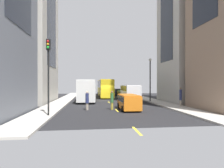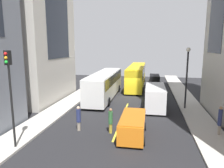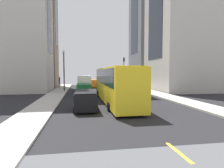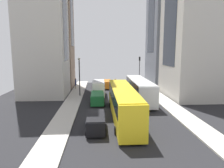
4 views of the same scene
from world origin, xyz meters
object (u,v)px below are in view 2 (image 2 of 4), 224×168
pedestrian_crossing_mid (111,120)px  streetcar_yellow (137,74)px  pedestrian_crossing_near (220,120)px  car_orange_1 (133,124)px  city_bus_white (105,83)px  traffic_light_near_corner (10,82)px  pedestrian_walking_far (79,118)px  car_black_2 (155,78)px  car_green_0 (155,90)px  delivery_van_white (155,96)px

pedestrian_crossing_mid → streetcar_yellow: bearing=-88.0°
pedestrian_crossing_near → car_orange_1: bearing=136.9°
city_bus_white → traffic_light_near_corner: traffic_light_near_corner is taller
pedestrian_walking_far → traffic_light_near_corner: size_ratio=0.32×
car_black_2 → pedestrian_crossing_near: (4.41, -22.75, 0.40)m
car_green_0 → pedestrian_crossing_mid: (-3.70, -12.94, 0.15)m
streetcar_yellow → delivery_van_white: size_ratio=2.81×
car_green_0 → pedestrian_walking_far: bearing=-116.2°
streetcar_yellow → car_orange_1: (1.05, -20.42, -1.17)m
streetcar_yellow → pedestrian_crossing_near: bearing=-68.7°
streetcar_yellow → delivery_van_white: bearing=-77.6°
streetcar_yellow → car_black_2: 4.83m
car_green_0 → city_bus_white: bearing=-166.9°
city_bus_white → car_green_0: city_bus_white is taller
car_orange_1 → pedestrian_walking_far: 4.42m
traffic_light_near_corner → car_orange_1: bearing=24.3°
car_orange_1 → pedestrian_crossing_near: (6.46, 1.18, 0.37)m
pedestrian_crossing_near → delivery_van_white: bearing=73.1°
pedestrian_crossing_near → pedestrian_walking_far: size_ratio=1.08×
delivery_van_white → pedestrian_crossing_near: (4.67, -6.28, -0.19)m
delivery_van_white → car_orange_1: (-1.79, -7.46, -0.56)m
streetcar_yellow → traffic_light_near_corner: bearing=-105.2°
city_bus_white → pedestrian_crossing_mid: bearing=-75.7°
car_black_2 → traffic_light_near_corner: size_ratio=0.69×
traffic_light_near_corner → car_black_2: bearing=70.7°
pedestrian_walking_far → traffic_light_near_corner: (-3.14, -3.74, 3.46)m
streetcar_yellow → traffic_light_near_corner: (-6.49, -23.83, 2.41)m
car_black_2 → delivery_van_white: bearing=-90.9°
car_green_0 → pedestrian_crossing_mid: 13.46m
pedestrian_crossing_mid → traffic_light_near_corner: (-5.79, -3.68, 3.45)m
city_bus_white → car_black_2: city_bus_white is taller
streetcar_yellow → pedestrian_crossing_mid: (-0.71, -20.14, -1.04)m
pedestrian_crossing_mid → traffic_light_near_corner: bearing=36.5°
car_green_0 → car_orange_1: bearing=-98.4°
city_bus_white → traffic_light_near_corner: size_ratio=2.01×
city_bus_white → car_orange_1: bearing=-68.2°
car_black_2 → pedestrian_walking_far: (-6.45, -23.59, 0.15)m
streetcar_yellow → car_orange_1: streetcar_yellow is taller
traffic_light_near_corner → pedestrian_crossing_near: bearing=18.1°
car_green_0 → pedestrian_crossing_near: size_ratio=2.16×
car_green_0 → pedestrian_crossing_mid: size_ratio=2.34×
delivery_van_white → pedestrian_walking_far: bearing=-131.0°
pedestrian_crossing_mid → traffic_light_near_corner: size_ratio=0.32×
traffic_light_near_corner → streetcar_yellow: bearing=74.8°
car_orange_1 → traffic_light_near_corner: size_ratio=0.69×
car_black_2 → pedestrian_crossing_mid: bearing=-99.1°
car_green_0 → car_black_2: (0.10, 10.71, -0.01)m
car_orange_1 → traffic_light_near_corner: bearing=-155.7°
streetcar_yellow → car_green_0: (3.00, -7.20, -1.19)m
city_bus_white → delivery_van_white: size_ratio=2.43×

